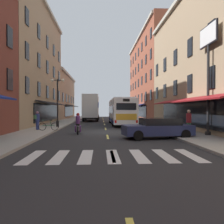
# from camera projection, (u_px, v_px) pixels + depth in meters

# --- Properties ---
(ground_plane) EXTENTS (34.80, 80.00, 0.10)m
(ground_plane) POSITION_uv_depth(u_px,v_px,m) (106.00, 132.00, 19.27)
(ground_plane) COLOR #28282B
(lane_centre_dashes) EXTENTS (0.14, 73.90, 0.01)m
(lane_centre_dashes) POSITION_uv_depth(u_px,v_px,m) (106.00, 132.00, 19.02)
(lane_centre_dashes) COLOR #DBCC4C
(lane_centre_dashes) RESTS_ON ground
(crosswalk_near) EXTENTS (7.10, 2.80, 0.01)m
(crosswalk_near) POSITION_uv_depth(u_px,v_px,m) (113.00, 156.00, 9.28)
(crosswalk_near) COLOR silver
(crosswalk_near) RESTS_ON ground
(sidewalk_left) EXTENTS (3.00, 80.00, 0.14)m
(sidewalk_left) POSITION_uv_depth(u_px,v_px,m) (37.00, 131.00, 18.96)
(sidewalk_left) COLOR #A39E93
(sidewalk_left) RESTS_ON ground
(sidewalk_right) EXTENTS (3.00, 80.00, 0.14)m
(sidewalk_right) POSITION_uv_depth(u_px,v_px,m) (173.00, 131.00, 19.57)
(sidewalk_right) COLOR #A39E93
(sidewalk_right) RESTS_ON ground
(billboard_sign) EXTENTS (0.40, 2.45, 7.72)m
(billboard_sign) POSITION_uv_depth(u_px,v_px,m) (208.00, 53.00, 15.60)
(billboard_sign) COLOR black
(billboard_sign) RESTS_ON sidewalk_right
(transit_bus) EXTENTS (2.70, 11.07, 3.25)m
(transit_bus) POSITION_uv_depth(u_px,v_px,m) (121.00, 111.00, 28.24)
(transit_bus) COLOR white
(transit_bus) RESTS_ON ground
(box_truck) EXTENTS (2.54, 7.85, 4.28)m
(box_truck) POSITION_uv_depth(u_px,v_px,m) (91.00, 108.00, 36.85)
(box_truck) COLOR #B21E19
(box_truck) RESTS_ON ground
(sedan_near) EXTENTS (4.75, 2.36, 1.37)m
(sedan_near) POSITION_uv_depth(u_px,v_px,m) (158.00, 128.00, 14.94)
(sedan_near) COLOR navy
(sedan_near) RESTS_ON ground
(sedan_mid) EXTENTS (1.98, 4.50, 1.33)m
(sedan_mid) POSITION_uv_depth(u_px,v_px,m) (94.00, 115.00, 47.12)
(sedan_mid) COLOR silver
(sedan_mid) RESTS_ON ground
(motorcycle_rider) EXTENTS (0.63, 2.07, 1.66)m
(motorcycle_rider) POSITION_uv_depth(u_px,v_px,m) (78.00, 125.00, 17.76)
(motorcycle_rider) COLOR black
(motorcycle_rider) RESTS_ON ground
(bicycle_near) EXTENTS (1.71, 0.48, 0.91)m
(bicycle_near) POSITION_uv_depth(u_px,v_px,m) (49.00, 126.00, 19.09)
(bicycle_near) COLOR black
(bicycle_near) RESTS_ON sidewalk_left
(pedestrian_near) EXTENTS (0.50, 0.50, 1.64)m
(pedestrian_near) POSITION_uv_depth(u_px,v_px,m) (37.00, 120.00, 19.81)
(pedestrian_near) COLOR navy
(pedestrian_near) RESTS_ON sidewalk_left
(pedestrian_mid) EXTENTS (0.36, 0.36, 1.78)m
(pedestrian_mid) POSITION_uv_depth(u_px,v_px,m) (189.00, 122.00, 15.82)
(pedestrian_mid) COLOR #33663F
(pedestrian_mid) RESTS_ON sidewalk_right
(street_lamp_twin) EXTENTS (1.42, 0.32, 4.98)m
(street_lamp_twin) POSITION_uv_depth(u_px,v_px,m) (58.00, 100.00, 23.05)
(street_lamp_twin) COLOR black
(street_lamp_twin) RESTS_ON sidewalk_left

